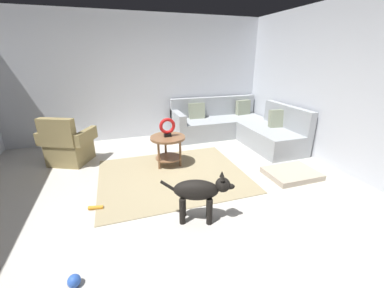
% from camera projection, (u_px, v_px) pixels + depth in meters
% --- Properties ---
extents(ground_plane, '(6.00, 6.00, 0.10)m').
position_uv_depth(ground_plane, '(174.00, 203.00, 3.25)').
color(ground_plane, beige).
extents(wall_back, '(6.00, 0.12, 2.70)m').
position_uv_depth(wall_back, '(141.00, 79.00, 5.38)').
color(wall_back, silver).
rests_on(wall_back, ground_plane).
extents(wall_right, '(0.12, 6.00, 2.70)m').
position_uv_depth(wall_right, '(360.00, 90.00, 3.62)').
color(wall_right, silver).
rests_on(wall_right, ground_plane).
extents(area_rug, '(2.30, 1.90, 0.01)m').
position_uv_depth(area_rug, '(173.00, 175.00, 3.90)').
color(area_rug, tan).
rests_on(area_rug, ground_plane).
extents(sectional_couch, '(2.20, 2.25, 0.88)m').
position_uv_depth(sectional_couch, '(236.00, 127.00, 5.51)').
color(sectional_couch, '#9EA3A8').
rests_on(sectional_couch, ground_plane).
extents(armchair, '(0.98, 0.88, 0.88)m').
position_uv_depth(armchair, '(68.00, 146.00, 4.25)').
color(armchair, olive).
rests_on(armchair, ground_plane).
extents(side_table, '(0.60, 0.60, 0.54)m').
position_uv_depth(side_table, '(168.00, 143.00, 4.12)').
color(side_table, brown).
rests_on(side_table, ground_plane).
extents(torus_sculpture, '(0.28, 0.08, 0.33)m').
position_uv_depth(torus_sculpture, '(167.00, 127.00, 4.02)').
color(torus_sculpture, black).
rests_on(torus_sculpture, side_table).
extents(dog_bed_mat, '(0.80, 0.60, 0.09)m').
position_uv_depth(dog_bed_mat, '(292.00, 174.00, 3.87)').
color(dog_bed_mat, '#B2A38E').
rests_on(dog_bed_mat, ground_plane).
extents(dog, '(0.81, 0.38, 0.63)m').
position_uv_depth(dog, '(200.00, 192.00, 2.72)').
color(dog, black).
rests_on(dog, ground_plane).
extents(dog_toy_ball, '(0.11, 0.11, 0.11)m').
position_uv_depth(dog_toy_ball, '(74.00, 281.00, 2.02)').
color(dog_toy_ball, blue).
rests_on(dog_toy_ball, ground_plane).
extents(dog_toy_rope, '(0.19, 0.08, 0.05)m').
position_uv_depth(dog_toy_rope, '(96.00, 208.00, 3.03)').
color(dog_toy_rope, orange).
rests_on(dog_toy_rope, ground_plane).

